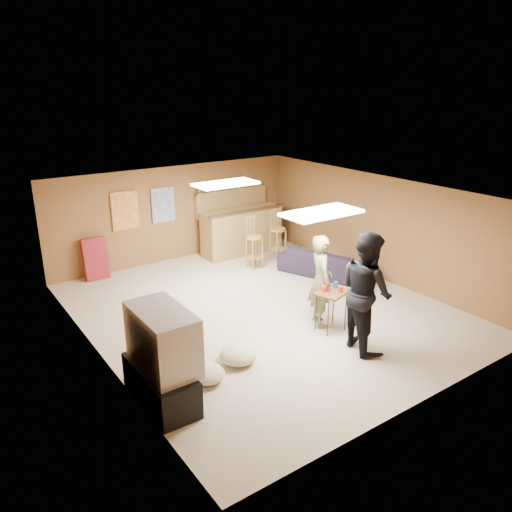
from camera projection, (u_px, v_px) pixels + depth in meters
ground at (262, 310)px, 9.26m from camera, size 7.00×7.00×0.00m
ceiling at (263, 193)px, 8.53m from camera, size 6.00×7.00×0.02m
wall_back at (175, 213)px, 11.60m from camera, size 6.00×0.02×2.20m
wall_front at (427, 329)px, 6.20m from camera, size 6.00×0.02×2.20m
wall_left at (96, 292)px, 7.28m from camera, size 0.02×7.00×2.20m
wall_right at (378, 227)px, 10.52m from camera, size 0.02×7.00×2.20m
tv_stand at (161, 384)px, 6.55m from camera, size 0.55×1.30×0.50m
dvd_box at (176, 385)px, 6.70m from camera, size 0.35×0.50×0.08m
tv_body at (163, 339)px, 6.37m from camera, size 0.60×1.10×0.80m
tv_screen at (184, 332)px, 6.54m from camera, size 0.02×0.95×0.65m
bar_counter at (242, 231)px, 12.17m from camera, size 2.00×0.60×1.10m
bar_lip at (247, 211)px, 11.80m from camera, size 2.10×0.12×0.05m
bar_shelf at (231, 190)px, 12.21m from camera, size 2.00×0.18×0.05m
bar_backing at (231, 201)px, 12.32m from camera, size 2.00×0.14×0.60m
poster_left at (125, 211)px, 10.84m from camera, size 0.60×0.03×0.85m
poster_right at (163, 205)px, 11.33m from camera, size 0.55×0.03×0.80m
folding_chair_stack at (95, 259)px, 10.58m from camera, size 0.50×0.26×0.91m
ceiling_panel_front at (322, 213)px, 7.39m from camera, size 1.20×0.60×0.04m
ceiling_panel_back at (226, 184)px, 9.47m from camera, size 1.20×0.60×0.04m
person_olive at (321, 281)px, 8.47m from camera, size 0.59×0.70×1.62m
person_black at (366, 291)px, 7.67m from camera, size 0.93×1.08×1.91m
sofa at (324, 262)px, 10.86m from camera, size 1.44×2.11×0.57m
tray_table at (331, 311)px, 8.41m from camera, size 0.65×0.58×0.71m
cup_red_near at (325, 289)px, 8.26m from camera, size 0.10×0.10×0.11m
cup_red_far at (340, 289)px, 8.24m from camera, size 0.08×0.08×0.10m
cup_blue at (335, 285)px, 8.42m from camera, size 0.09×0.09×0.11m
bar_stool_left at (254, 240)px, 11.14m from camera, size 0.49×0.49×1.29m
bar_stool_right at (278, 234)px, 11.74m from camera, size 0.51×0.51×1.22m
cushion_near_tv at (238, 355)px, 7.49m from camera, size 0.70×0.70×0.25m
cushion_mid at (184, 326)px, 8.43m from camera, size 0.55×0.55×0.19m
cushion_far at (207, 374)px, 7.03m from camera, size 0.51×0.51×0.22m
bottle_row at (220, 185)px, 11.95m from camera, size 1.20×0.08×0.26m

